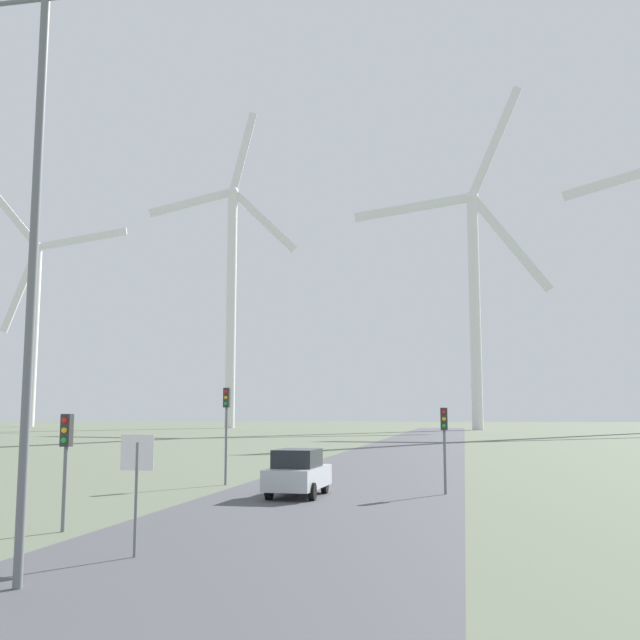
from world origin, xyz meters
The scene contains 10 objects.
road_surface centered at (0.00, 48.00, 0.00)m, with size 10.00×240.00×0.01m.
streetlamp centered at (-3.13, 8.43, 7.21)m, with size 3.67×0.32×11.70m.
stop_sign_near centered at (-2.32, 11.68, 1.91)m, with size 0.81×0.07×2.73m.
traffic_light_post_near_left centered at (-5.81, 14.71, 2.35)m, with size 0.28×0.33×3.20m.
traffic_light_post_near_right centered at (4.24, 26.37, 2.53)m, with size 0.28×0.34×3.45m.
traffic_light_post_mid_left centered at (-5.66, 28.52, 3.20)m, with size 0.28×0.34×4.39m.
car_approaching centered at (-1.40, 24.49, 0.91)m, with size 1.98×4.17×1.83m.
wind_turbine_far_left centered at (-100.98, 165.51, 28.63)m, with size 37.96×6.85×63.52m.
wind_turbine_left centered at (-46.39, 156.48, 32.73)m, with size 32.78×9.88×73.50m.
wind_turbine_center centered at (7.59, 146.97, 29.78)m, with size 39.68×2.92×69.90m.
Camera 1 is at (5.06, -4.55, 3.21)m, focal length 42.00 mm.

